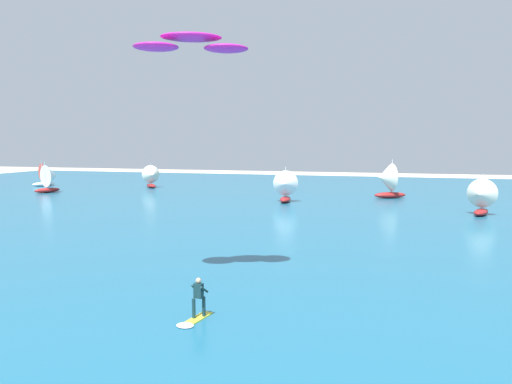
% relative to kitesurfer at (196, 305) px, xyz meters
% --- Properties ---
extents(ocean, '(160.00, 90.00, 0.10)m').
position_rel_kitesurfer_xyz_m(ocean, '(2.66, 38.64, -0.65)').
color(ocean, '#1E607F').
rests_on(ocean, ground).
extents(kitesurfer, '(0.95, 2.02, 1.67)m').
position_rel_kitesurfer_xyz_m(kitesurfer, '(0.00, 0.00, 0.00)').
color(kitesurfer, yellow).
rests_on(kitesurfer, ocean).
extents(kite, '(5.62, 3.64, 0.81)m').
position_rel_kitesurfer_xyz_m(kite, '(-1.81, 4.11, 11.05)').
color(kite, '#B21999').
extents(sailboat_heeled_over, '(4.37, 3.92, 4.92)m').
position_rel_kitesurfer_xyz_m(sailboat_heeled_over, '(6.97, 44.92, 1.65)').
color(sailboat_heeled_over, maroon).
rests_on(sailboat_heeled_over, ocean).
extents(sailboat_center_horizon, '(3.08, 3.61, 4.19)m').
position_rel_kitesurfer_xyz_m(sailboat_center_horizon, '(-4.40, 37.18, 1.31)').
color(sailboat_center_horizon, maroon).
rests_on(sailboat_center_horizon, ocean).
extents(sailboat_far_right, '(3.47, 3.88, 4.37)m').
position_rel_kitesurfer_xyz_m(sailboat_far_right, '(-38.66, 39.44, 1.40)').
color(sailboat_far_right, maroon).
rests_on(sailboat_far_right, ocean).
extents(sailboat_near_shore, '(3.34, 3.74, 4.16)m').
position_rel_kitesurfer_xyz_m(sailboat_near_shore, '(-46.16, 47.70, 1.30)').
color(sailboat_near_shore, white).
rests_on(sailboat_near_shore, ocean).
extents(sailboat_anchored_offshore, '(3.43, 3.47, 3.91)m').
position_rel_kitesurfer_xyz_m(sailboat_anchored_offshore, '(-28.02, 49.19, 1.19)').
color(sailboat_anchored_offshore, maroon).
rests_on(sailboat_anchored_offshore, ocean).
extents(sailboat_leading, '(3.15, 3.55, 3.98)m').
position_rel_kitesurfer_xyz_m(sailboat_leading, '(15.84, 32.39, 1.22)').
color(sailboat_leading, maroon).
rests_on(sailboat_leading, ocean).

